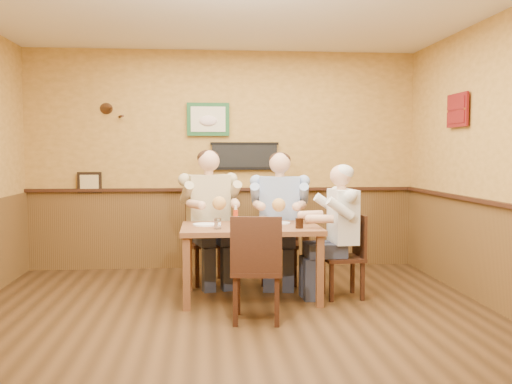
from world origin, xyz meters
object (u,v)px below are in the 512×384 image
(diner_tan_shirt, at_px, (208,224))
(pepper_shaker, at_px, (239,221))
(chair_back_left, at_px, (209,241))
(water_glass_mid, at_px, (263,223))
(dining_table, at_px, (251,235))
(salt_shaker, at_px, (237,221))
(chair_back_right, at_px, (280,242))
(chair_near_side, at_px, (257,268))
(hot_sauce_bottle, at_px, (236,217))
(diner_blue_polo, at_px, (280,225))
(diner_white_elder, at_px, (343,238))
(chair_right_end, at_px, (343,256))
(water_glass_left, at_px, (218,224))
(cola_tumbler, at_px, (299,223))

(diner_tan_shirt, xyz_separation_m, pepper_shaker, (0.30, -0.77, 0.12))
(chair_back_left, xyz_separation_m, water_glass_mid, (0.53, -1.00, 0.33))
(dining_table, xyz_separation_m, salt_shaker, (-0.14, 0.00, 0.14))
(dining_table, relative_size, chair_back_right, 1.49)
(chair_near_side, xyz_separation_m, diner_tan_shirt, (-0.42, 1.52, 0.21))
(diner_tan_shirt, height_order, hot_sauce_bottle, diner_tan_shirt)
(chair_back_left, bearing_deg, diner_blue_polo, -20.45)
(salt_shaker, bearing_deg, diner_white_elder, -1.81)
(chair_back_right, relative_size, chair_right_end, 1.09)
(water_glass_left, height_order, salt_shaker, water_glass_left)
(diner_tan_shirt, bearing_deg, diner_blue_polo, -20.45)
(chair_back_left, distance_m, salt_shaker, 0.86)
(chair_back_left, distance_m, diner_blue_polo, 0.84)
(chair_back_left, height_order, water_glass_mid, chair_back_left)
(dining_table, distance_m, chair_right_end, 0.98)
(diner_white_elder, height_order, water_glass_mid, diner_white_elder)
(diner_blue_polo, bearing_deg, pepper_shaker, -118.04)
(diner_tan_shirt, bearing_deg, chair_near_side, -88.85)
(diner_tan_shirt, relative_size, water_glass_left, 13.12)
(diner_tan_shirt, bearing_deg, pepper_shaker, -82.70)
(chair_near_side, distance_m, diner_white_elder, 1.22)
(chair_back_left, bearing_deg, chair_back_right, -20.45)
(diner_white_elder, bearing_deg, water_glass_left, -86.11)
(water_glass_mid, bearing_deg, dining_table, 112.86)
(salt_shaker, bearing_deg, diner_blue_polo, 51.42)
(dining_table, relative_size, water_glass_mid, 11.16)
(water_glass_left, bearing_deg, chair_back_left, 95.22)
(diner_tan_shirt, xyz_separation_m, water_glass_left, (0.09, -0.94, 0.12))
(chair_back_right, height_order, water_glass_mid, chair_back_right)
(hot_sauce_bottle, bearing_deg, pepper_shaker, 47.10)
(chair_back_right, bearing_deg, salt_shaker, -119.72)
(diner_blue_polo, height_order, salt_shaker, diner_blue_polo)
(chair_right_end, xyz_separation_m, cola_tumbler, (-0.48, -0.19, 0.37))
(diner_blue_polo, bearing_deg, diner_white_elder, -42.00)
(chair_back_right, distance_m, water_glass_left, 1.17)
(diner_tan_shirt, height_order, diner_white_elder, diner_tan_shirt)
(chair_back_right, xyz_separation_m, chair_right_end, (0.56, -0.69, -0.04))
(diner_blue_polo, bearing_deg, water_glass_left, -121.43)
(chair_right_end, height_order, pepper_shaker, chair_right_end)
(water_glass_mid, distance_m, salt_shaker, 0.35)
(diner_tan_shirt, distance_m, water_glass_mid, 1.14)
(dining_table, height_order, water_glass_left, water_glass_left)
(chair_back_left, distance_m, pepper_shaker, 0.88)
(chair_right_end, relative_size, diner_white_elder, 0.70)
(dining_table, bearing_deg, pepper_shaker, -171.95)
(dining_table, bearing_deg, diner_white_elder, -1.91)
(diner_tan_shirt, bearing_deg, hot_sauce_bottle, -85.61)
(chair_back_left, bearing_deg, salt_shaker, -83.22)
(dining_table, distance_m, hot_sauce_bottle, 0.25)
(chair_back_right, height_order, water_glass_left, chair_back_right)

